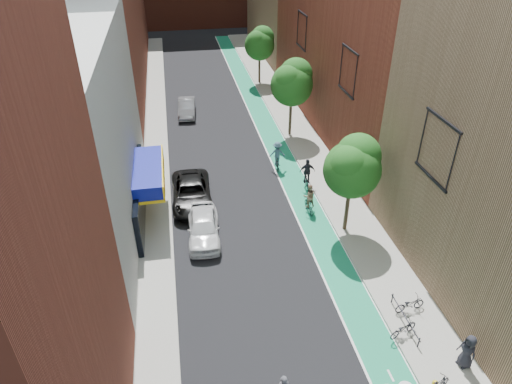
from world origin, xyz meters
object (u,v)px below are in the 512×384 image
parked_car_black (192,193)px  pedestrian (467,351)px  cyclist_lane_mid (307,176)px  cyclist_lane_far (277,156)px  parked_car_white (204,227)px  cyclist_lane_near (309,200)px  parked_car_silver (187,108)px

parked_car_black → pedestrian: bearing=-53.8°
cyclist_lane_mid → cyclist_lane_far: bearing=-57.9°
cyclist_lane_mid → pedestrian: 16.07m
cyclist_lane_mid → parked_car_black: bearing=9.3°
parked_car_black → pedestrian: size_ratio=3.20×
cyclist_lane_mid → cyclist_lane_far: (-1.50, 3.07, 0.15)m
parked_car_white → parked_car_black: bearing=99.7°
parked_car_white → pedestrian: bearing=-44.2°
cyclist_lane_near → cyclist_lane_mid: bearing=-106.4°
parked_car_silver → cyclist_lane_far: size_ratio=2.01×
parked_car_silver → cyclist_lane_mid: size_ratio=2.01×
parked_car_white → parked_car_silver: 19.43m
cyclist_lane_near → cyclist_lane_far: 6.08m
parked_car_white → parked_car_black: parked_car_white is taller
parked_car_white → cyclist_lane_near: size_ratio=2.35×
parked_car_black → cyclist_lane_mid: size_ratio=2.55×
parked_car_white → cyclist_lane_near: (7.07, 1.55, 0.05)m
parked_car_black → cyclist_lane_far: cyclist_lane_far is taller
cyclist_lane_near → cyclist_lane_mid: cyclist_lane_mid is taller
parked_car_silver → parked_car_black: bearing=-87.7°
parked_car_black → parked_car_white: bearing=-82.5°
parked_car_white → cyclist_lane_far: bearing=53.5°
parked_car_silver → parked_car_white: bearing=-85.9°
cyclist_lane_near → cyclist_lane_mid: size_ratio=0.90×
parked_car_black → cyclist_lane_mid: (8.26, 0.48, 0.10)m
cyclist_lane_mid → pedestrian: size_ratio=1.25×
cyclist_lane_far → pedestrian: bearing=108.9°
cyclist_lane_far → parked_car_black: bearing=34.3°
cyclist_lane_far → pedestrian: size_ratio=1.25×
parked_car_white → cyclist_lane_far: cyclist_lane_far is taller
parked_car_silver → cyclist_lane_near: bearing=-64.3°
parked_car_black → cyclist_lane_far: (6.76, 3.55, 0.24)m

